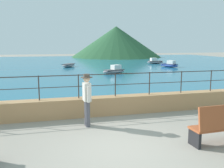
{
  "coord_description": "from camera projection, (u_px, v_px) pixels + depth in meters",
  "views": [
    {
      "loc": [
        -1.82,
        -5.91,
        2.72
      ],
      "look_at": [
        0.71,
        3.7,
        1.1
      ],
      "focal_mm": 39.95,
      "sensor_mm": 36.0,
      "label": 1
    }
  ],
  "objects": [
    {
      "name": "lake_water",
      "position": [
        62.0,
        65.0,
        31.2
      ],
      "size": [
        64.0,
        44.32,
        0.06
      ],
      "primitive_type": "cube",
      "color": "#236B89",
      "rests_on": "ground"
    },
    {
      "name": "promenade_wall",
      "position": [
        97.0,
        106.0,
        9.54
      ],
      "size": [
        20.0,
        0.56,
        0.7
      ],
      "primitive_type": "cube",
      "color": "tan",
      "rests_on": "ground"
    },
    {
      "name": "boat_4",
      "position": [
        114.0,
        70.0,
        22.33
      ],
      "size": [
        2.47,
        1.67,
        0.76
      ],
      "color": "gray",
      "rests_on": "lake_water"
    },
    {
      "name": "railing",
      "position": [
        97.0,
        81.0,
        9.38
      ],
      "size": [
        18.44,
        0.04,
        0.9
      ],
      "color": "#383330",
      "rests_on": "promenade_wall"
    },
    {
      "name": "person_walking",
      "position": [
        87.0,
        97.0,
        8.15
      ],
      "size": [
        0.38,
        0.57,
        1.75
      ],
      "color": "#4C4C56",
      "rests_on": "ground"
    },
    {
      "name": "hill_main",
      "position": [
        116.0,
        42.0,
        49.45
      ],
      "size": [
        17.9,
        17.9,
        6.07
      ],
      "primitive_type": "cone",
      "color": "#285633",
      "rests_on": "ground"
    },
    {
      "name": "bench_far",
      "position": [
        223.0,
        124.0,
        6.72
      ],
      "size": [
        1.72,
        0.62,
        1.13
      ],
      "color": "#9E4C28",
      "rests_on": "ground"
    },
    {
      "name": "boat_2",
      "position": [
        155.0,
        62.0,
        33.3
      ],
      "size": [
        2.31,
        0.92,
        0.76
      ],
      "color": "gray",
      "rests_on": "lake_water"
    },
    {
      "name": "boat_1",
      "position": [
        68.0,
        65.0,
        28.52
      ],
      "size": [
        2.06,
        2.4,
        0.36
      ],
      "color": "gray",
      "rests_on": "lake_water"
    },
    {
      "name": "boat_0",
      "position": [
        170.0,
        65.0,
        28.41
      ],
      "size": [
        1.88,
        2.45,
        0.76
      ],
      "color": "#2D4C9E",
      "rests_on": "lake_water"
    },
    {
      "name": "ground_plane",
      "position": [
        122.0,
        148.0,
        6.54
      ],
      "size": [
        120.0,
        120.0,
        0.0
      ],
      "primitive_type": "plane",
      "color": "gray"
    }
  ]
}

